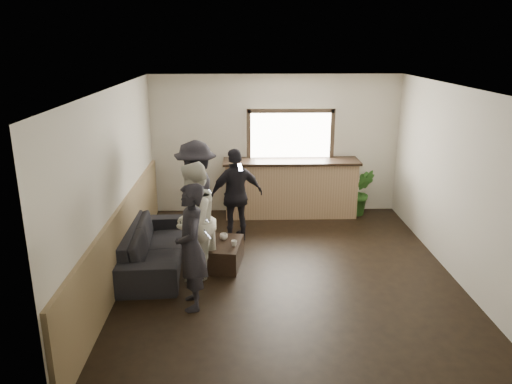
{
  "coord_description": "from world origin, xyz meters",
  "views": [
    {
      "loc": [
        -0.69,
        -6.93,
        3.44
      ],
      "look_at": [
        -0.47,
        0.4,
        1.19
      ],
      "focal_mm": 35.0,
      "sensor_mm": 36.0,
      "label": 1
    }
  ],
  "objects_px": {
    "potted_plant": "(360,192)",
    "person_c": "(196,196)",
    "person_d": "(236,195)",
    "coffee_table": "(226,254)",
    "cup_a": "(224,237)",
    "bar_counter": "(291,184)",
    "sofa": "(154,246)",
    "person_a": "(191,247)",
    "person_b": "(194,222)",
    "cup_b": "(234,243)"
  },
  "relations": [
    {
      "from": "potted_plant",
      "to": "person_c",
      "type": "distance_m",
      "value": 3.57
    },
    {
      "from": "sofa",
      "to": "potted_plant",
      "type": "xyz_separation_m",
      "value": [
        3.79,
        2.29,
        0.16
      ]
    },
    {
      "from": "sofa",
      "to": "person_c",
      "type": "xyz_separation_m",
      "value": [
        0.63,
        0.7,
        0.6
      ]
    },
    {
      "from": "cup_a",
      "to": "cup_b",
      "type": "height_order",
      "value": "cup_a"
    },
    {
      "from": "person_b",
      "to": "person_a",
      "type": "bearing_deg",
      "value": 23.29
    },
    {
      "from": "bar_counter",
      "to": "sofa",
      "type": "distance_m",
      "value": 3.35
    },
    {
      "from": "sofa",
      "to": "coffee_table",
      "type": "relative_size",
      "value": 2.67
    },
    {
      "from": "coffee_table",
      "to": "cup_b",
      "type": "xyz_separation_m",
      "value": [
        0.14,
        -0.12,
        0.23
      ]
    },
    {
      "from": "cup_a",
      "to": "person_a",
      "type": "height_order",
      "value": "person_a"
    },
    {
      "from": "bar_counter",
      "to": "coffee_table",
      "type": "bearing_deg",
      "value": -117.96
    },
    {
      "from": "cup_a",
      "to": "sofa",
      "type": "bearing_deg",
      "value": -173.77
    },
    {
      "from": "bar_counter",
      "to": "person_b",
      "type": "xyz_separation_m",
      "value": [
        -1.7,
        -2.75,
        0.24
      ]
    },
    {
      "from": "bar_counter",
      "to": "cup_a",
      "type": "bearing_deg",
      "value": -120.03
    },
    {
      "from": "bar_counter",
      "to": "person_c",
      "type": "distance_m",
      "value": 2.41
    },
    {
      "from": "sofa",
      "to": "person_b",
      "type": "relative_size",
      "value": 1.27
    },
    {
      "from": "person_d",
      "to": "coffee_table",
      "type": "bearing_deg",
      "value": 61.39
    },
    {
      "from": "person_a",
      "to": "person_d",
      "type": "bearing_deg",
      "value": 157.32
    },
    {
      "from": "person_c",
      "to": "person_d",
      "type": "relative_size",
      "value": 1.12
    },
    {
      "from": "person_d",
      "to": "person_c",
      "type": "bearing_deg",
      "value": 6.91
    },
    {
      "from": "bar_counter",
      "to": "cup_a",
      "type": "xyz_separation_m",
      "value": [
        -1.28,
        -2.22,
        -0.22
      ]
    },
    {
      "from": "cup_b",
      "to": "person_a",
      "type": "bearing_deg",
      "value": -115.29
    },
    {
      "from": "person_d",
      "to": "sofa",
      "type": "bearing_deg",
      "value": 18.92
    },
    {
      "from": "coffee_table",
      "to": "person_b",
      "type": "distance_m",
      "value": 0.91
    },
    {
      "from": "person_b",
      "to": "potted_plant",
      "type": "bearing_deg",
      "value": 151.16
    },
    {
      "from": "cup_a",
      "to": "person_b",
      "type": "height_order",
      "value": "person_b"
    },
    {
      "from": "cup_a",
      "to": "person_c",
      "type": "xyz_separation_m",
      "value": [
        -0.47,
        0.58,
        0.51
      ]
    },
    {
      "from": "cup_b",
      "to": "person_d",
      "type": "distance_m",
      "value": 1.24
    },
    {
      "from": "person_b",
      "to": "cup_a",
      "type": "bearing_deg",
      "value": 162.1
    },
    {
      "from": "potted_plant",
      "to": "person_d",
      "type": "relative_size",
      "value": 0.58
    },
    {
      "from": "potted_plant",
      "to": "person_c",
      "type": "height_order",
      "value": "person_c"
    },
    {
      "from": "person_c",
      "to": "person_d",
      "type": "bearing_deg",
      "value": 119.49
    },
    {
      "from": "potted_plant",
      "to": "cup_b",
      "type": "bearing_deg",
      "value": -136.16
    },
    {
      "from": "person_a",
      "to": "person_c",
      "type": "xyz_separation_m",
      "value": [
        -0.1,
        1.98,
        0.08
      ]
    },
    {
      "from": "sofa",
      "to": "bar_counter",
      "type": "bearing_deg",
      "value": -48.78
    },
    {
      "from": "coffee_table",
      "to": "person_d",
      "type": "height_order",
      "value": "person_d"
    },
    {
      "from": "cup_a",
      "to": "person_d",
      "type": "distance_m",
      "value": 1.01
    },
    {
      "from": "bar_counter",
      "to": "person_d",
      "type": "height_order",
      "value": "bar_counter"
    },
    {
      "from": "cup_a",
      "to": "bar_counter",
      "type": "bearing_deg",
      "value": 59.97
    },
    {
      "from": "bar_counter",
      "to": "person_d",
      "type": "bearing_deg",
      "value": -129.65
    },
    {
      "from": "cup_a",
      "to": "potted_plant",
      "type": "relative_size",
      "value": 0.13
    },
    {
      "from": "person_a",
      "to": "person_b",
      "type": "bearing_deg",
      "value": 174.2
    },
    {
      "from": "person_b",
      "to": "person_d",
      "type": "bearing_deg",
      "value": 177.13
    },
    {
      "from": "potted_plant",
      "to": "coffee_table",
      "type": "bearing_deg",
      "value": -139.08
    },
    {
      "from": "person_d",
      "to": "person_a",
      "type": "bearing_deg",
      "value": 56.67
    },
    {
      "from": "bar_counter",
      "to": "cup_a",
      "type": "height_order",
      "value": "bar_counter"
    },
    {
      "from": "sofa",
      "to": "potted_plant",
      "type": "distance_m",
      "value": 4.44
    },
    {
      "from": "coffee_table",
      "to": "person_a",
      "type": "bearing_deg",
      "value": -107.61
    },
    {
      "from": "person_a",
      "to": "sofa",
      "type": "bearing_deg",
      "value": -159.25
    },
    {
      "from": "sofa",
      "to": "person_c",
      "type": "relative_size",
      "value": 1.21
    },
    {
      "from": "coffee_table",
      "to": "person_b",
      "type": "relative_size",
      "value": 0.48
    }
  ]
}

